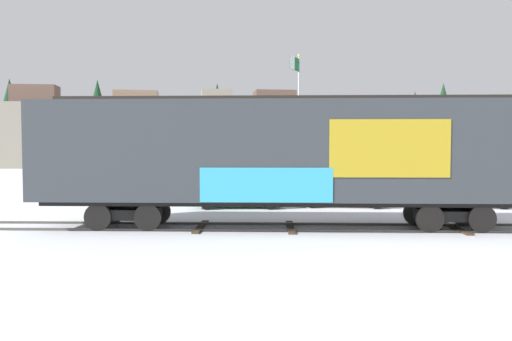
# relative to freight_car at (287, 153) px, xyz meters

# --- Properties ---
(ground_plane) EXTENTS (260.00, 260.00, 0.00)m
(ground_plane) POSITION_rel_freight_car_xyz_m (0.30, 0.00, -2.62)
(ground_plane) COLOR silver
(track) EXTENTS (60.00, 4.67, 0.08)m
(track) POSITION_rel_freight_car_xyz_m (0.69, -0.03, -2.58)
(track) COLOR #4C4742
(track) RESTS_ON ground_plane
(freight_car) EXTENTS (17.20, 3.82, 4.59)m
(freight_car) POSITION_rel_freight_car_xyz_m (0.00, 0.00, 0.00)
(freight_car) COLOR #33383D
(freight_car) RESTS_ON ground_plane
(flagpole) EXTENTS (0.73, 1.15, 8.17)m
(flagpole) POSITION_rel_freight_car_xyz_m (1.49, 10.36, 2.45)
(flagpole) COLOR silver
(flagpole) RESTS_ON ground_plane
(hillside) EXTENTS (120.63, 42.83, 14.00)m
(hillside) POSITION_rel_freight_car_xyz_m (0.20, 72.03, 2.21)
(hillside) COLOR gray
(hillside) RESTS_ON ground_plane
(parked_car_green) EXTENTS (4.24, 2.04, 1.62)m
(parked_car_green) POSITION_rel_freight_car_xyz_m (-1.82, 5.93, -1.80)
(parked_car_green) COLOR #1E5933
(parked_car_green) RESTS_ON ground_plane
(parked_car_tan) EXTENTS (4.54, 2.44, 1.66)m
(parked_car_tan) POSITION_rel_freight_car_xyz_m (3.18, 6.23, -1.77)
(parked_car_tan) COLOR #9E8966
(parked_car_tan) RESTS_ON ground_plane
(parked_car_silver) EXTENTS (4.33, 2.31, 1.62)m
(parked_car_silver) POSITION_rel_freight_car_xyz_m (9.10, 5.92, -1.81)
(parked_car_silver) COLOR #B7BABF
(parked_car_silver) RESTS_ON ground_plane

